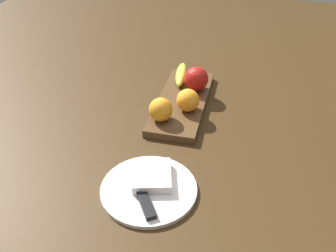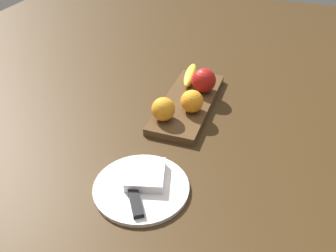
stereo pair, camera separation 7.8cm
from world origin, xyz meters
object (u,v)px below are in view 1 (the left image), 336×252
orange_near_apple (188,100)px  knife (144,199)px  apple (196,79)px  banana (181,74)px  dinner_plate (149,189)px  folded_napkin (152,176)px  orange_near_banana (161,109)px  fruit_tray (182,102)px

orange_near_apple → knife: size_ratio=0.42×
apple → banana: size_ratio=0.49×
dinner_plate → folded_napkin: 0.03m
orange_near_banana → dinner_plate: bearing=-171.8°
fruit_tray → orange_near_banana: 0.14m
banana → apple: bearing=-140.9°
fruit_tray → apple: apple is taller
orange_near_apple → orange_near_banana: 0.10m
orange_near_apple → apple: bearing=-1.5°
orange_near_apple → dinner_plate: orange_near_apple is taller
banana → folded_napkin: size_ratio=1.56×
banana → folded_napkin: 0.49m
fruit_tray → orange_near_apple: 0.08m
orange_near_apple → dinner_plate: bearing=175.1°
banana → dinner_plate: size_ratio=0.70×
banana → knife: banana is taller
dinner_plate → knife: bearing=-179.0°
dinner_plate → folded_napkin: bearing=0.0°
folded_napkin → knife: size_ratio=0.64×
folded_napkin → fruit_tray: bearing=0.0°
banana → folded_napkin: banana is taller
dinner_plate → fruit_tray: bearing=0.0°
apple → banana: 0.09m
apple → knife: bearing=176.5°
banana → dinner_plate: banana is taller
folded_napkin → orange_near_banana: bearing=9.2°
knife → fruit_tray: bearing=-32.9°
banana → dinner_plate: (-0.52, -0.03, -0.04)m
banana → knife: size_ratio=1.00×
fruit_tray → orange_near_banana: (-0.13, 0.04, 0.05)m
fruit_tray → knife: bearing=-179.9°
apple → folded_napkin: bearing=175.8°
orange_near_banana → dinner_plate: 0.27m
apple → fruit_tray: bearing=155.1°
fruit_tray → apple: (0.07, -0.03, 0.05)m
fruit_tray → dinner_plate: 0.39m
knife → orange_near_banana: bearing=-25.8°
fruit_tray → orange_near_apple: bearing=-154.1°
orange_near_banana → dinner_plate: (-0.26, -0.04, -0.05)m
apple → orange_near_apple: size_ratio=1.16×
dinner_plate → apple: bearing=-4.0°
fruit_tray → apple: size_ratio=4.91×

